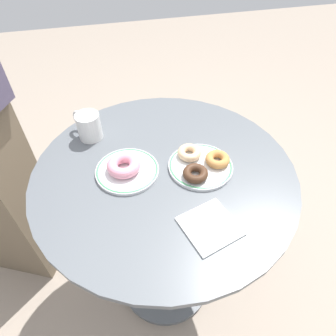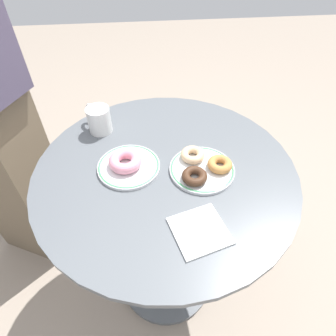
{
  "view_description": "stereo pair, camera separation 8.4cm",
  "coord_description": "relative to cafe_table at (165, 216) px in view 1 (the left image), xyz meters",
  "views": [
    {
      "loc": [
        -0.13,
        -0.59,
        1.4
      ],
      "look_at": [
        0.01,
        -0.02,
        0.8
      ],
      "focal_mm": 31.2,
      "sensor_mm": 36.0,
      "label": 1
    },
    {
      "loc": [
        -0.05,
        -0.61,
        1.4
      ],
      "look_at": [
        0.01,
        -0.02,
        0.8
      ],
      "focal_mm": 31.2,
      "sensor_mm": 36.0,
      "label": 2
    }
  ],
  "objects": [
    {
      "name": "donut_chocolate",
      "position": [
        0.08,
        -0.06,
        0.27
      ],
      "size": [
        0.09,
        0.09,
        0.02
      ],
      "primitive_type": "torus",
      "rotation": [
        0.0,
        0.0,
        6.02
      ],
      "color": "#422819",
      "rests_on": "plate_right"
    },
    {
      "name": "plate_right",
      "position": [
        0.11,
        -0.02,
        0.25
      ],
      "size": [
        0.19,
        0.19,
        0.01
      ],
      "color": "white",
      "rests_on": "cafe_table"
    },
    {
      "name": "plate_left",
      "position": [
        -0.11,
        0.02,
        0.25
      ],
      "size": [
        0.19,
        0.19,
        0.01
      ],
      "color": "white",
      "rests_on": "cafe_table"
    },
    {
      "name": "donut_old_fashioned",
      "position": [
        0.16,
        -0.02,
        0.27
      ],
      "size": [
        0.08,
        0.08,
        0.02
      ],
      "primitive_type": "torus",
      "rotation": [
        0.0,
        0.0,
        2.99
      ],
      "color": "#BC7F42",
      "rests_on": "plate_right"
    },
    {
      "name": "donut_glazed",
      "position": [
        0.09,
        0.03,
        0.27
      ],
      "size": [
        0.07,
        0.07,
        0.02
      ],
      "primitive_type": "torus",
      "rotation": [
        0.0,
        0.0,
        4.69
      ],
      "color": "#E0B789",
      "rests_on": "plate_right"
    },
    {
      "name": "donut_pink_frosted",
      "position": [
        -0.12,
        0.02,
        0.27
      ],
      "size": [
        0.13,
        0.13,
        0.03
      ],
      "primitive_type": "torus",
      "rotation": [
        0.0,
        0.0,
        4.28
      ],
      "color": "pink",
      "rests_on": "plate_left"
    },
    {
      "name": "paper_napkin",
      "position": [
        0.07,
        -0.22,
        0.24
      ],
      "size": [
        0.16,
        0.16,
        0.01
      ],
      "primitive_type": "cube",
      "rotation": [
        0.0,
        0.0,
        0.28
      ],
      "color": "white",
      "rests_on": "cafe_table"
    },
    {
      "name": "cafe_table",
      "position": [
        0.0,
        0.0,
        0.0
      ],
      "size": [
        0.79,
        0.79,
        0.77
      ],
      "color": "#565B60",
      "rests_on": "ground"
    },
    {
      "name": "coffee_mug",
      "position": [
        -0.2,
        0.21,
        0.29
      ],
      "size": [
        0.09,
        0.11,
        0.09
      ],
      "color": "white",
      "rests_on": "cafe_table"
    },
    {
      "name": "ground_plane",
      "position": [
        0.0,
        0.0,
        -0.54
      ],
      "size": [
        7.0,
        7.0,
        0.02
      ],
      "primitive_type": "cube",
      "color": "gray"
    }
  ]
}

